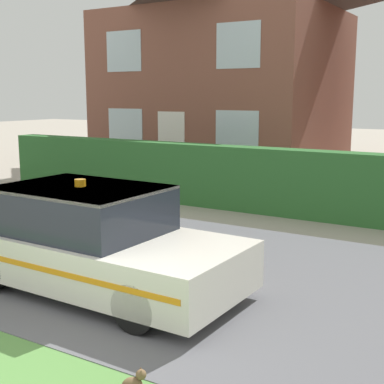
{
  "coord_description": "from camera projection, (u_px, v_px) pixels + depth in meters",
  "views": [
    {
      "loc": [
        4.06,
        -2.84,
        2.62
      ],
      "look_at": [
        -0.41,
        4.51,
        1.05
      ],
      "focal_mm": 50.0,
      "sensor_mm": 36.0,
      "label": 1
    }
  ],
  "objects": [
    {
      "name": "road_strip",
      "position": [
        188.0,
        271.0,
        8.06
      ],
      "size": [
        28.0,
        5.76,
        0.01
      ],
      "primitive_type": "cube",
      "color": "#5B5B60",
      "rests_on": "ground"
    },
    {
      "name": "police_car",
      "position": [
        94.0,
        241.0,
        7.21
      ],
      "size": [
        4.01,
        1.87,
        1.49
      ],
      "rotation": [
        0.0,
        0.0,
        -0.02
      ],
      "color": "black",
      "rests_on": "road_strip"
    },
    {
      "name": "house_left",
      "position": [
        225.0,
        53.0,
        18.97
      ],
      "size": [
        7.93,
        6.61,
        7.98
      ],
      "color": "brown",
      "rests_on": "ground"
    },
    {
      "name": "garden_hedge",
      "position": [
        268.0,
        181.0,
        11.9
      ],
      "size": [
        15.49,
        0.56,
        1.46
      ],
      "primitive_type": "cube",
      "color": "#2D662D",
      "rests_on": "ground"
    },
    {
      "name": "cat",
      "position": [
        134.0,
        384.0,
        4.72
      ],
      "size": [
        0.28,
        0.22,
        0.24
      ],
      "rotation": [
        0.0,
        0.0,
        0.73
      ],
      "color": "brown",
      "rests_on": "ground"
    }
  ]
}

